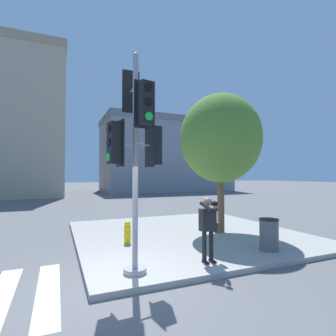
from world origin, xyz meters
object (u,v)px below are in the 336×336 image
Objects in this scene: street_tree at (220,138)px; traffic_signal_pole at (136,139)px; person_photographer at (208,223)px; trash_bin at (269,234)px; fire_hydrant at (127,232)px.

traffic_signal_pole is at bearing -146.35° from street_tree.
person_photographer is 1.79× the size of trash_bin.
trash_bin is (4.05, 0.19, -2.53)m from traffic_signal_pole.
street_tree reaches higher than fire_hydrant.
person_photographer is 2.23m from trash_bin.
fire_hydrant is at bearing 79.72° from traffic_signal_pole.
street_tree reaches higher than trash_bin.
street_tree is 7.50× the size of fire_hydrant.
street_tree is 4.92m from fire_hydrant.
fire_hydrant is (0.46, 2.53, -2.64)m from traffic_signal_pole.
fire_hydrant is (-3.70, -0.23, -3.23)m from street_tree.
person_photographer is 4.43m from street_tree.
fire_hydrant is 4.28m from trash_bin.
trash_bin reaches higher than fire_hydrant.
person_photographer is at bearing -0.08° from traffic_signal_pole.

